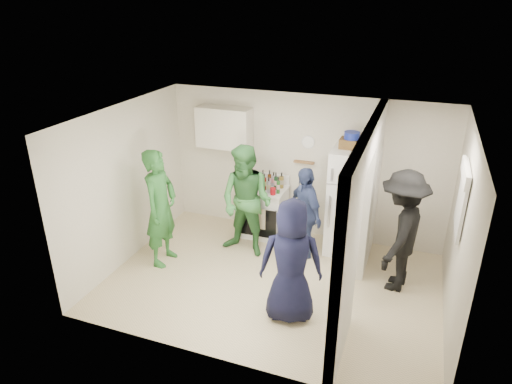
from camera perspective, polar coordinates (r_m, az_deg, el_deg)
floor at (r=6.96m, az=2.01°, el=-11.20°), size 4.80×4.80×0.00m
wall_back at (r=7.84m, az=6.07°, el=3.16°), size 4.80×0.00×4.80m
wall_front at (r=4.95m, az=-4.10°, el=-9.82°), size 4.80×0.00×4.80m
wall_left at (r=7.37m, az=-15.86°, el=0.98°), size 0.00×3.40×3.40m
wall_right at (r=6.12m, az=24.13°, el=-5.04°), size 0.00×3.40×3.40m
ceiling at (r=5.90m, az=2.36°, el=9.16°), size 4.80×4.80×0.00m
partition_pier_back at (r=7.11m, az=14.22°, el=0.33°), size 0.12×1.20×2.50m
partition_pier_front at (r=5.15m, az=11.15°, el=-8.76°), size 0.12×1.20×2.50m
partition_header at (r=5.72m, az=13.89°, el=5.93°), size 0.12×1.00×0.40m
stove at (r=8.02m, az=1.04°, el=-2.47°), size 0.75×0.62×0.89m
upper_cabinet at (r=7.93m, az=-4.00°, el=8.03°), size 0.95×0.34×0.70m
fridge at (r=7.50m, az=11.91°, el=-1.24°), size 0.73×0.71×1.77m
wicker_basket at (r=7.22m, az=11.82°, el=5.95°), size 0.35×0.25×0.15m
blue_bowl at (r=7.18m, az=11.91°, el=6.94°), size 0.24×0.24×0.11m
yellow_cup_stack_top at (r=7.03m, az=14.24°, el=5.67°), size 0.09×0.09×0.25m
wall_clock at (r=7.67m, az=6.54°, el=6.22°), size 0.22×0.02×0.22m
spice_shelf at (r=7.76m, az=6.01°, el=3.73°), size 0.35×0.08×0.03m
nook_window at (r=6.13m, az=24.49°, el=-0.87°), size 0.03×0.70×0.80m
nook_window_frame at (r=6.13m, az=24.35°, el=-0.85°), size 0.04×0.76×0.86m
nook_valance at (r=6.01m, az=24.66°, el=2.22°), size 0.04×0.82×0.18m
yellow_cup_stack_stove at (r=7.64m, az=-0.33°, el=0.83°), size 0.09×0.09×0.25m
red_cup at (r=7.58m, az=2.14°, el=0.09°), size 0.09×0.09×0.12m
person_green_left at (r=7.16m, az=-11.83°, el=-1.97°), size 0.45×0.69×1.88m
person_green_center at (r=7.26m, az=-1.20°, el=-1.25°), size 0.99×0.82×1.84m
person_denim at (r=7.29m, az=6.06°, el=-2.62°), size 0.89×0.91×1.53m
person_navy at (r=5.86m, az=4.41°, el=-8.69°), size 0.94×0.74×1.69m
person_nook at (r=6.73m, az=17.66°, el=-4.72°), size 0.88×1.27×1.81m
bottle_a at (r=7.97m, az=-0.47°, el=1.96°), size 0.06×0.06×0.28m
bottle_b at (r=7.77m, az=-0.44°, el=1.35°), size 0.06×0.06×0.28m
bottle_c at (r=7.94m, az=0.87°, el=1.85°), size 0.06×0.06×0.28m
bottle_d at (r=7.73m, az=1.04°, el=1.28°), size 0.07×0.07×0.29m
bottle_e at (r=7.90m, az=2.21°, el=1.64°), size 0.07×0.07×0.25m
bottle_f at (r=7.75m, az=2.50°, el=1.39°), size 0.06×0.06×0.30m
bottle_g at (r=7.82m, az=3.20°, el=1.47°), size 0.08×0.08×0.28m
bottle_h at (r=7.80m, az=-1.31°, el=1.37°), size 0.08×0.08×0.26m
bottle_i at (r=7.86m, az=1.69°, el=1.71°), size 0.06×0.06×0.30m
bottle_j at (r=7.60m, az=2.80°, el=0.87°), size 0.06×0.06×0.30m
bottle_k at (r=7.89m, az=-0.38°, el=1.79°), size 0.07×0.07×0.30m
bottle_l at (r=7.63m, az=1.60°, el=0.89°), size 0.07×0.07×0.27m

